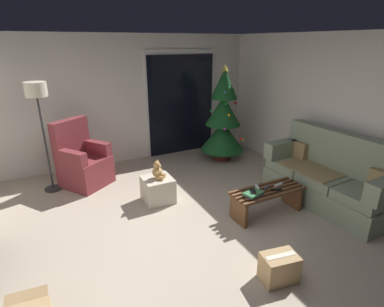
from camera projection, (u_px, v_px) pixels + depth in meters
name	position (u px, v px, depth m)	size (l,w,h in m)	color
ground_plane	(189.00, 238.00, 3.82)	(7.00, 7.00, 0.00)	#B2A38E
wall_back	(119.00, 101.00, 5.93)	(5.72, 0.12, 2.50)	silver
wall_right	(355.00, 118.00, 4.61)	(0.12, 6.00, 2.50)	silver
patio_door_frame	(181.00, 103.00, 6.48)	(1.60, 0.02, 2.20)	silver
patio_door_glass	(181.00, 105.00, 6.49)	(1.50, 0.02, 2.10)	black
couch	(329.00, 178.00, 4.57)	(0.87, 1.97, 1.08)	gray
coffee_table	(267.00, 197.00, 4.28)	(1.10, 0.40, 0.39)	brown
remote_graphite	(266.00, 187.00, 4.27)	(0.04, 0.16, 0.02)	#333338
remote_black	(276.00, 190.00, 4.20)	(0.04, 0.16, 0.02)	black
remote_silver	(279.00, 185.00, 4.34)	(0.04, 0.16, 0.02)	#ADADB2
remote_white	(257.00, 188.00, 4.26)	(0.04, 0.16, 0.02)	silver
book_stack	(253.00, 194.00, 4.05)	(0.29, 0.23, 0.06)	#6B3D7A
cell_phone	(253.00, 191.00, 4.04)	(0.07, 0.14, 0.01)	black
christmas_tree	(223.00, 120.00, 6.09)	(0.90, 0.90, 1.94)	#4C1E19
armchair	(83.00, 162.00, 5.15)	(0.95, 0.96, 1.13)	maroon
floor_lamp	(38.00, 101.00, 4.56)	(0.32, 0.32, 1.78)	#2D2D30
ottoman	(158.00, 190.00, 4.65)	(0.44, 0.44, 0.39)	beige
teddy_bear_honey	(157.00, 171.00, 4.54)	(0.22, 0.21, 0.29)	tan
cardboard_box_taped_mid_floor	(279.00, 268.00, 3.11)	(0.40, 0.31, 0.31)	tan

